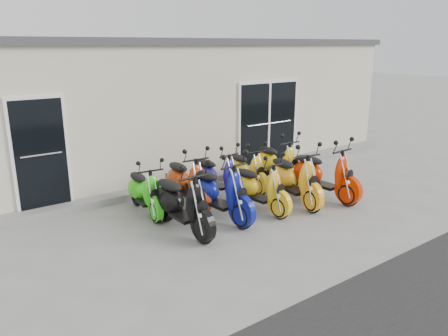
{
  "coord_description": "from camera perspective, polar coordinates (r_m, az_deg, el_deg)",
  "views": [
    {
      "loc": [
        -5.13,
        -6.43,
        3.23
      ],
      "look_at": [
        0.0,
        0.6,
        0.75
      ],
      "focal_mm": 35.0,
      "sensor_mm": 36.0,
      "label": 1
    }
  ],
  "objects": [
    {
      "name": "front_step",
      "position": [
        10.38,
        -4.63,
        -1.85
      ],
      "size": [
        14.0,
        0.4,
        0.15
      ],
      "primitive_type": "cube",
      "color": "gray",
      "rests_on": "ground"
    },
    {
      "name": "scooter_back_red",
      "position": [
        8.94,
        -4.91,
        -0.87
      ],
      "size": [
        0.76,
        1.82,
        1.32
      ],
      "primitive_type": null,
      "rotation": [
        0.0,
        0.0,
        -0.06
      ],
      "color": "#B5350F",
      "rests_on": "ground"
    },
    {
      "name": "scooter_back_green",
      "position": [
        8.62,
        -10.38,
        -2.15
      ],
      "size": [
        0.74,
        1.67,
        1.2
      ],
      "primitive_type": null,
      "rotation": [
        0.0,
        0.0,
        -0.1
      ],
      "color": "#30D018",
      "rests_on": "ground"
    },
    {
      "name": "scooter_front_black",
      "position": [
        7.67,
        -5.57,
        -3.5
      ],
      "size": [
        0.73,
        1.89,
        1.38
      ],
      "primitive_type": null,
      "rotation": [
        0.0,
        0.0,
        0.03
      ],
      "color": "black",
      "rests_on": "ground"
    },
    {
      "name": "scooter_back_extra",
      "position": [
        10.42,
        7.03,
        1.49
      ],
      "size": [
        0.76,
        1.82,
        1.32
      ],
      "primitive_type": null,
      "rotation": [
        0.0,
        0.0,
        -0.06
      ],
      "color": "yellow",
      "rests_on": "ground"
    },
    {
      "name": "scooter_back_blue",
      "position": [
        9.4,
        -0.97,
        -0.2
      ],
      "size": [
        0.84,
        1.76,
        1.25
      ],
      "primitive_type": null,
      "rotation": [
        0.0,
        0.0,
        0.14
      ],
      "color": "#1E1693",
      "rests_on": "ground"
    },
    {
      "name": "scooter_front_blue",
      "position": [
        8.2,
        -0.76,
        -2.07
      ],
      "size": [
        0.88,
        1.96,
        1.4
      ],
      "primitive_type": null,
      "rotation": [
        0.0,
        0.0,
        0.1
      ],
      "color": "navy",
      "rests_on": "ground"
    },
    {
      "name": "ground",
      "position": [
        8.84,
        2.3,
        -5.55
      ],
      "size": [
        80.0,
        80.0,
        0.0
      ],
      "primitive_type": "plane",
      "color": "gray",
      "rests_on": "ground"
    },
    {
      "name": "door_left",
      "position": [
        9.04,
        -22.88,
        2.04
      ],
      "size": [
        1.07,
        0.08,
        2.22
      ],
      "primitive_type": "cube",
      "color": "black",
      "rests_on": "front_step"
    },
    {
      "name": "scooter_front_orange_a",
      "position": [
        8.65,
        4.54,
        -1.66
      ],
      "size": [
        0.75,
        1.74,
        1.25
      ],
      "primitive_type": null,
      "rotation": [
        0.0,
        0.0,
        0.08
      ],
      "color": "yellow",
      "rests_on": "ground"
    },
    {
      "name": "scooter_back_yellow",
      "position": [
        9.97,
        3.05,
        0.5
      ],
      "size": [
        0.76,
        1.64,
        1.17
      ],
      "primitive_type": null,
      "rotation": [
        0.0,
        0.0,
        -0.12
      ],
      "color": "yellow",
      "rests_on": "ground"
    },
    {
      "name": "door_right",
      "position": [
        11.73,
        5.79,
        6.16
      ],
      "size": [
        2.02,
        0.08,
        2.22
      ],
      "primitive_type": "cube",
      "color": "black",
      "rests_on": "front_step"
    },
    {
      "name": "building",
      "position": [
        12.82,
        -12.33,
        8.24
      ],
      "size": [
        14.0,
        6.0,
        3.2
      ],
      "primitive_type": "cube",
      "color": "beige",
      "rests_on": "ground"
    },
    {
      "name": "scooter_front_red",
      "position": [
        9.55,
        12.92,
        0.13
      ],
      "size": [
        0.81,
        1.94,
        1.4
      ],
      "primitive_type": null,
      "rotation": [
        0.0,
        0.0,
        0.06
      ],
      "color": "#C22201",
      "rests_on": "ground"
    },
    {
      "name": "roof_cap",
      "position": [
        12.71,
        -12.8,
        15.75
      ],
      "size": [
        14.2,
        6.2,
        0.16
      ],
      "primitive_type": "cube",
      "color": "#3F3F42",
      "rests_on": "building"
    },
    {
      "name": "scooter_front_orange_b",
      "position": [
        9.14,
        9.12,
        -0.44
      ],
      "size": [
        0.96,
        1.95,
        1.38
      ],
      "primitive_type": null,
      "rotation": [
        0.0,
        0.0,
        -0.16
      ],
      "color": "gold",
      "rests_on": "ground"
    }
  ]
}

